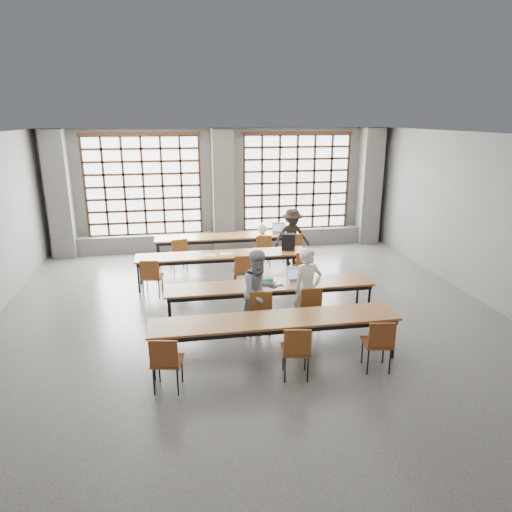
{
  "coord_description": "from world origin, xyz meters",
  "views": [
    {
      "loc": [
        -1.33,
        -7.94,
        3.81
      ],
      "look_at": [
        0.13,
        0.4,
        1.21
      ],
      "focal_mm": 32.0,
      "sensor_mm": 36.0,
      "label": 1
    }
  ],
  "objects_px": {
    "chair_back_right": "(293,246)",
    "chair_near_left": "(166,358)",
    "chair_back_mid": "(263,247)",
    "chair_mid_right": "(303,266)",
    "student_back": "(292,237)",
    "green_box": "(267,281)",
    "desk_row_c": "(270,287)",
    "student_female": "(259,292)",
    "laptop_front": "(296,277)",
    "backpack": "(288,242)",
    "phone": "(280,285)",
    "laptop_back": "(278,230)",
    "desk_row_a": "(230,238)",
    "chair_mid_centre": "(243,269)",
    "chair_front_right": "(309,304)",
    "chair_back_left": "(179,251)",
    "chair_near_mid": "(296,347)",
    "chair_front_left": "(260,307)",
    "red_pouch": "(167,358)",
    "plastic_bag": "(262,229)",
    "desk_row_b": "(222,256)",
    "student_male": "(307,289)",
    "chair_mid_left": "(151,274)",
    "desk_row_d": "(275,322)",
    "mouse": "(318,281)",
    "chair_near_right": "(379,340)"
  },
  "relations": [
    {
      "from": "chair_back_right",
      "to": "chair_near_left",
      "type": "height_order",
      "value": "same"
    },
    {
      "from": "chair_back_mid",
      "to": "chair_mid_right",
      "type": "bearing_deg",
      "value": -69.67
    },
    {
      "from": "student_back",
      "to": "green_box",
      "type": "relative_size",
      "value": 6.0
    },
    {
      "from": "desk_row_c",
      "to": "student_female",
      "type": "height_order",
      "value": "student_female"
    },
    {
      "from": "laptop_front",
      "to": "backpack",
      "type": "distance_m",
      "value": 2.14
    },
    {
      "from": "phone",
      "to": "chair_back_mid",
      "type": "bearing_deg",
      "value": 84.82
    },
    {
      "from": "green_box",
      "to": "laptop_back",
      "type": "bearing_deg",
      "value": 74.13
    },
    {
      "from": "desk_row_a",
      "to": "desk_row_c",
      "type": "bearing_deg",
      "value": -85.28
    },
    {
      "from": "chair_near_left",
      "to": "laptop_back",
      "type": "xyz_separation_m",
      "value": [
        3.0,
        6.12,
        0.25
      ]
    },
    {
      "from": "chair_mid_centre",
      "to": "chair_front_right",
      "type": "bearing_deg",
      "value": -67.44
    },
    {
      "from": "chair_back_left",
      "to": "chair_near_mid",
      "type": "bearing_deg",
      "value": -72.93
    },
    {
      "from": "chair_front_left",
      "to": "red_pouch",
      "type": "height_order",
      "value": "chair_front_left"
    },
    {
      "from": "chair_back_right",
      "to": "backpack",
      "type": "bearing_deg",
      "value": -111.48
    },
    {
      "from": "chair_front_left",
      "to": "chair_near_left",
      "type": "relative_size",
      "value": 1.0
    },
    {
      "from": "chair_mid_right",
      "to": "chair_front_right",
      "type": "height_order",
      "value": "same"
    },
    {
      "from": "chair_front_left",
      "to": "student_back",
      "type": "xyz_separation_m",
      "value": [
        1.59,
        3.97,
        0.21
      ]
    },
    {
      "from": "chair_back_left",
      "to": "student_female",
      "type": "xyz_separation_m",
      "value": [
        1.4,
        -3.72,
        0.24
      ]
    },
    {
      "from": "plastic_bag",
      "to": "chair_front_right",
      "type": "bearing_deg",
      "value": -89.75
    },
    {
      "from": "desk_row_b",
      "to": "chair_front_right",
      "type": "xyz_separation_m",
      "value": [
        1.3,
        -2.8,
        -0.13
      ]
    },
    {
      "from": "chair_back_left",
      "to": "plastic_bag",
      "type": "distance_m",
      "value": 2.4
    },
    {
      "from": "chair_mid_centre",
      "to": "backpack",
      "type": "distance_m",
      "value": 1.44
    },
    {
      "from": "chair_front_left",
      "to": "desk_row_a",
      "type": "bearing_deg",
      "value": 90.13
    },
    {
      "from": "desk_row_a",
      "to": "plastic_bag",
      "type": "xyz_separation_m",
      "value": [
        0.9,
        0.05,
        0.21
      ]
    },
    {
      "from": "green_box",
      "to": "student_male",
      "type": "bearing_deg",
      "value": -41.74
    },
    {
      "from": "chair_near_mid",
      "to": "backpack",
      "type": "bearing_deg",
      "value": 77.81
    },
    {
      "from": "phone",
      "to": "backpack",
      "type": "height_order",
      "value": "backpack"
    },
    {
      "from": "chair_mid_right",
      "to": "chair_near_mid",
      "type": "xyz_separation_m",
      "value": [
        -1.14,
        -3.71,
        0.0
      ]
    },
    {
      "from": "student_female",
      "to": "chair_back_mid",
      "type": "bearing_deg",
      "value": 59.05
    },
    {
      "from": "phone",
      "to": "desk_row_c",
      "type": "bearing_deg",
      "value": 150.95
    },
    {
      "from": "laptop_back",
      "to": "backpack",
      "type": "relative_size",
      "value": 1.08
    },
    {
      "from": "desk_row_c",
      "to": "chair_near_left",
      "type": "xyz_separation_m",
      "value": [
        -1.95,
        -2.17,
        -0.13
      ]
    },
    {
      "from": "chair_back_left",
      "to": "student_female",
      "type": "bearing_deg",
      "value": -69.38
    },
    {
      "from": "plastic_bag",
      "to": "chair_mid_right",
      "type": "bearing_deg",
      "value": -77.59
    },
    {
      "from": "chair_mid_left",
      "to": "laptop_front",
      "type": "bearing_deg",
      "value": -26.61
    },
    {
      "from": "chair_mid_right",
      "to": "green_box",
      "type": "xyz_separation_m",
      "value": [
        -1.15,
        -1.46,
        0.24
      ]
    },
    {
      "from": "chair_back_mid",
      "to": "chair_mid_left",
      "type": "distance_m",
      "value": 3.25
    },
    {
      "from": "desk_row_c",
      "to": "desk_row_d",
      "type": "xyz_separation_m",
      "value": [
        -0.23,
        -1.54,
        0.0
      ]
    },
    {
      "from": "mouse",
      "to": "chair_near_left",
      "type": "bearing_deg",
      "value": -143.41
    },
    {
      "from": "desk_row_a",
      "to": "chair_near_left",
      "type": "relative_size",
      "value": 4.55
    },
    {
      "from": "chair_back_mid",
      "to": "phone",
      "type": "height_order",
      "value": "chair_back_mid"
    },
    {
      "from": "desk_row_a",
      "to": "desk_row_c",
      "type": "relative_size",
      "value": 1.0
    },
    {
      "from": "chair_back_mid",
      "to": "phone",
      "type": "xyz_separation_m",
      "value": [
        -0.3,
        -3.31,
        0.2
      ]
    },
    {
      "from": "desk_row_c",
      "to": "chair_back_mid",
      "type": "bearing_deg",
      "value": 81.5
    },
    {
      "from": "student_male",
      "to": "student_back",
      "type": "relative_size",
      "value": 1.03
    },
    {
      "from": "chair_mid_centre",
      "to": "chair_mid_left",
      "type": "bearing_deg",
      "value": 179.97
    },
    {
      "from": "desk_row_c",
      "to": "chair_near_mid",
      "type": "relative_size",
      "value": 4.55
    },
    {
      "from": "student_male",
      "to": "desk_row_d",
      "type": "bearing_deg",
      "value": -141.1
    },
    {
      "from": "chair_front_right",
      "to": "phone",
      "type": "bearing_deg",
      "value": 128.6
    },
    {
      "from": "chair_near_right",
      "to": "chair_mid_left",
      "type": "bearing_deg",
      "value": 133.85
    },
    {
      "from": "laptop_front",
      "to": "chair_front_right",
      "type": "bearing_deg",
      "value": -85.77
    }
  ]
}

